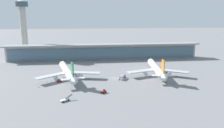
{
  "coord_description": "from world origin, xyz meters",
  "views": [
    {
      "loc": [
        -21.04,
        -148.44,
        42.66
      ],
      "look_at": [
        0.0,
        13.63,
        7.05
      ],
      "focal_mm": 35.89,
      "sensor_mm": 36.0,
      "label": 1
    }
  ],
  "objects": [
    {
      "name": "airliner_centre_stand",
      "position": [
        31.23,
        3.71,
        4.82
      ],
      "size": [
        43.88,
        57.5,
        15.32
      ],
      "color": "white",
      "rests_on": "ground"
    },
    {
      "name": "service_truck_near_nose_blue",
      "position": [
        4.89,
        -3.37,
        1.71
      ],
      "size": [
        5.87,
        8.7,
        2.95
      ],
      "color": "#234C9E",
      "rests_on": "ground"
    },
    {
      "name": "service_truck_on_taxiway_white",
      "position": [
        -30.89,
        -39.35,
        0.81
      ],
      "size": [
        6.2,
        5.25,
        2.7
      ],
      "color": "silver",
      "rests_on": "ground"
    },
    {
      "name": "service_truck_under_wing_red",
      "position": [
        -10.3,
        -29.55,
        0.87
      ],
      "size": [
        3.29,
        3.15,
        2.05
      ],
      "color": "#B21E1E",
      "rests_on": "ground"
    },
    {
      "name": "airliner_left_stand",
      "position": [
        -32.21,
        2.9,
        4.82
      ],
      "size": [
        43.26,
        57.08,
        15.32
      ],
      "color": "white",
      "rests_on": "ground"
    },
    {
      "name": "terminal_building",
      "position": [
        0.0,
        69.71,
        7.87
      ],
      "size": [
        189.78,
        12.8,
        15.2
      ],
      "color": "#B2ADA3",
      "rests_on": "ground"
    },
    {
      "name": "control_tower",
      "position": [
        -81.07,
        92.94,
        34.76
      ],
      "size": [
        12.0,
        12.0,
        63.54
      ],
      "color": "#B2ADA3",
      "rests_on": "ground"
    },
    {
      "name": "service_truck_mid_apron_red",
      "position": [
        -37.0,
        -4.9,
        0.87
      ],
      "size": [
        2.89,
        1.75,
        2.05
      ],
      "color": "#B21E1E",
      "rests_on": "ground"
    },
    {
      "name": "safety_cone_alpha",
      "position": [
        -48.54,
        -14.68,
        0.32
      ],
      "size": [
        0.62,
        0.62,
        0.7
      ],
      "color": "orange",
      "rests_on": "ground"
    },
    {
      "name": "ground_plane",
      "position": [
        0.0,
        0.0,
        0.0
      ],
      "size": [
        1200.0,
        1200.0,
        0.0
      ],
      "primitive_type": "plane",
      "color": "slate"
    },
    {
      "name": "service_truck_by_tail_white",
      "position": [
        31.01,
        -13.32,
        0.87
      ],
      "size": [
        2.06,
        3.06,
        2.05
      ],
      "color": "silver",
      "rests_on": "ground"
    }
  ]
}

